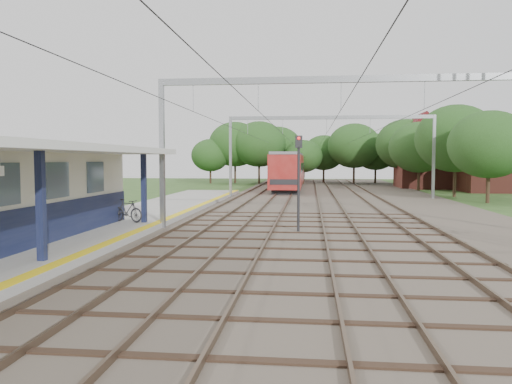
{
  "coord_description": "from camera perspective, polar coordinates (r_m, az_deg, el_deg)",
  "views": [
    {
      "loc": [
        1.87,
        -7.63,
        3.28
      ],
      "look_at": [
        -0.96,
        18.31,
        1.6
      ],
      "focal_mm": 35.0,
      "sensor_mm": 36.0,
      "label": 1
    }
  ],
  "objects": [
    {
      "name": "ground",
      "position": [
        8.51,
        -7.35,
        -19.01
      ],
      "size": [
        160.0,
        160.0,
        0.0
      ],
      "primitive_type": "plane",
      "color": "#2D4C1E",
      "rests_on": "ground"
    },
    {
      "name": "ballast_bed",
      "position": [
        37.83,
        9.44,
        -1.26
      ],
      "size": [
        18.0,
        90.0,
        0.1
      ],
      "primitive_type": "cube",
      "color": "#473D33",
      "rests_on": "ground"
    },
    {
      "name": "platform",
      "position": [
        23.77,
        -17.08,
        -3.98
      ],
      "size": [
        5.0,
        52.0,
        0.35
      ],
      "primitive_type": "cube",
      "color": "gray",
      "rests_on": "ground"
    },
    {
      "name": "yellow_stripe",
      "position": [
        22.96,
        -11.91,
        -3.72
      ],
      "size": [
        0.45,
        52.0,
        0.01
      ],
      "primitive_type": "cube",
      "color": "yellow",
      "rests_on": "platform"
    },
    {
      "name": "rail_tracks",
      "position": [
        37.76,
        5.65,
        -1.05
      ],
      "size": [
        11.8,
        88.0,
        0.15
      ],
      "color": "brown",
      "rests_on": "ballast_bed"
    },
    {
      "name": "catenary_system",
      "position": [
        33.02,
        8.93,
        7.52
      ],
      "size": [
        17.22,
        88.0,
        7.0
      ],
      "color": "gray",
      "rests_on": "ground"
    },
    {
      "name": "tree_band",
      "position": [
        64.8,
        8.01,
        5.1
      ],
      "size": [
        31.72,
        30.88,
        8.82
      ],
      "color": "#382619",
      "rests_on": "ground"
    },
    {
      "name": "house_near",
      "position": [
        56.94,
        25.9,
        3.02
      ],
      "size": [
        7.0,
        6.12,
        7.89
      ],
      "color": "brown",
      "rests_on": "ground"
    },
    {
      "name": "house_far",
      "position": [
        61.28,
        19.6,
        3.43
      ],
      "size": [
        8.0,
        6.12,
        8.66
      ],
      "color": "brown",
      "rests_on": "ground"
    },
    {
      "name": "bicycle",
      "position": [
        24.33,
        -14.51,
        -2.06
      ],
      "size": [
        1.87,
        1.15,
        1.09
      ],
      "primitive_type": "imported",
      "rotation": [
        0.0,
        0.0,
        1.19
      ],
      "color": "black",
      "rests_on": "platform"
    },
    {
      "name": "train",
      "position": [
        63.54,
        4.1,
        2.7
      ],
      "size": [
        3.01,
        37.43,
        3.94
      ],
      "color": "black",
      "rests_on": "ballast_bed"
    },
    {
      "name": "signal_post",
      "position": [
        22.18,
        4.89,
        2.28
      ],
      "size": [
        0.32,
        0.28,
        4.35
      ],
      "rotation": [
        0.0,
        0.0,
        0.14
      ],
      "color": "black",
      "rests_on": "ground"
    }
  ]
}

